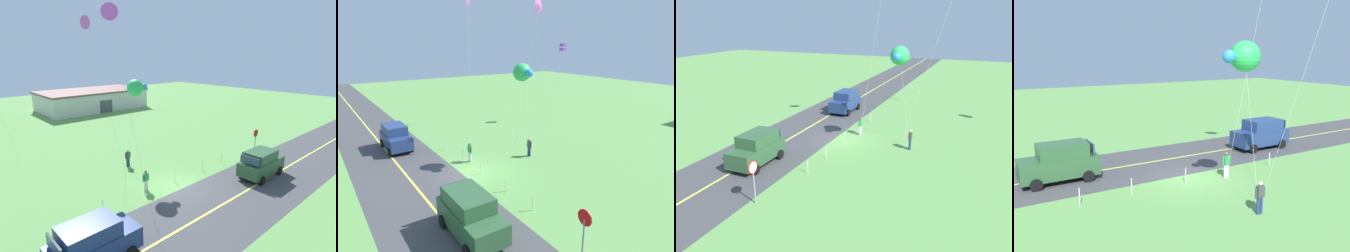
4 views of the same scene
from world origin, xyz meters
The scene contains 17 objects.
ground_plane centered at (0.00, 0.00, -0.05)m, with size 120.00×120.00×0.10m, color #60994C.
asphalt_road centered at (0.00, -4.00, 0.00)m, with size 120.00×7.00×0.00m, color #424244.
road_centre_stripe centered at (0.00, -4.00, 0.01)m, with size 120.00×0.16×0.00m, color #E5E04C.
car_suv_foreground centered at (6.56, -3.29, 1.15)m, with size 4.40×2.12×2.24m.
car_parked_west_near centered at (-8.55, -3.08, 1.15)m, with size 4.40×2.12×2.24m.
stop_sign centered at (11.05, -0.10, 1.80)m, with size 0.76×0.08×2.56m.
person_adult_near centered at (-0.37, 5.88, 0.86)m, with size 0.58×0.22×1.60m.
person_adult_companion centered at (-2.06, 1.12, 0.86)m, with size 0.58×0.22×1.60m.
kite_red_low centered at (-0.05, 4.81, 7.18)m, with size 1.90×1.78×7.89m.
kite_blue_mid centered at (-3.74, 2.28, 12.38)m, with size 2.23×1.61×13.00m.
kite_yellow_high centered at (-2.39, 8.21, 12.32)m, with size 1.36×3.86×12.94m.
kite_pink_drift centered at (-8.60, 17.26, 8.83)m, with size 1.63×3.54×9.29m.
fence_post_0 centered at (-5.91, 0.70, 0.45)m, with size 0.05×0.05×0.90m, color silver.
fence_post_1 centered at (-2.53, 0.70, 0.45)m, with size 0.05×0.05×0.90m, color silver.
fence_post_2 centered at (0.51, 0.70, 0.45)m, with size 0.05×0.05×0.90m, color silver.
fence_post_3 centered at (3.82, 0.70, 0.45)m, with size 0.05×0.05×0.90m, color silver.
fence_post_4 centered at (6.56, 0.70, 0.45)m, with size 0.05×0.05×0.90m, color silver.
Camera 2 is at (18.52, -9.17, 9.39)m, focal length 32.06 mm.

